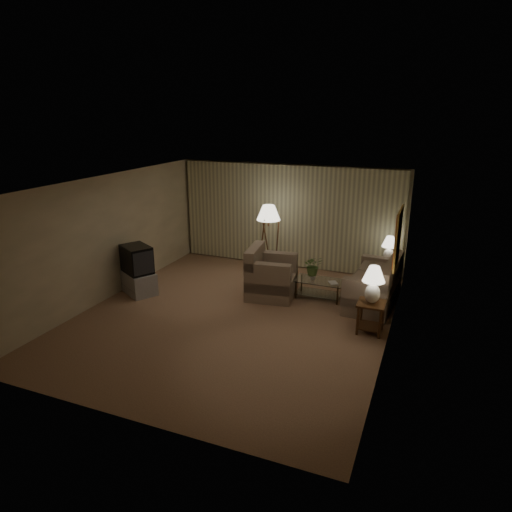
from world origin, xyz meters
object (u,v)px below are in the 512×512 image
(sofa, at_px, (373,286))
(table_lamp_near, at_px, (373,281))
(armchair, at_px, (272,277))
(tv_cabinet, at_px, (139,282))
(floor_lamp, at_px, (268,239))
(side_table_far, at_px, (387,270))
(table_lamp_far, at_px, (389,247))
(side_table_near, at_px, (371,312))
(vase, at_px, (313,276))
(coffee_table, at_px, (319,286))
(ottoman, at_px, (285,278))
(crt_tv, at_px, (137,259))

(sofa, bearing_deg, table_lamp_near, 10.42)
(armchair, height_order, tv_cabinet, armchair)
(tv_cabinet, height_order, floor_lamp, floor_lamp)
(side_table_far, distance_m, table_lamp_far, 0.57)
(side_table_near, bearing_deg, table_lamp_near, 180.00)
(sofa, distance_m, vase, 1.31)
(coffee_table, relative_size, vase, 7.90)
(table_lamp_far, xyz_separation_m, ottoman, (-2.22, -0.97, -0.76))
(side_table_near, distance_m, tv_cabinet, 5.20)
(floor_lamp, distance_m, ottoman, 1.17)
(side_table_near, xyz_separation_m, coffee_table, (-1.31, 1.25, -0.13))
(sofa, height_order, table_lamp_far, table_lamp_far)
(coffee_table, distance_m, ottoman, 0.98)
(armchair, height_order, table_lamp_near, table_lamp_near)
(table_lamp_near, bearing_deg, side_table_far, 90.00)
(sofa, height_order, ottoman, sofa)
(table_lamp_near, relative_size, vase, 5.27)
(table_lamp_near, bearing_deg, crt_tv, 179.96)
(sofa, distance_m, tv_cabinet, 5.23)
(sofa, relative_size, crt_tv, 2.21)
(ottoman, bearing_deg, crt_tv, -151.69)
(coffee_table, height_order, vase, vase)
(side_table_near, height_order, table_lamp_near, table_lamp_near)
(side_table_far, height_order, tv_cabinet, side_table_far)
(armchair, distance_m, tv_cabinet, 3.04)
(sofa, xyz_separation_m, crt_tv, (-5.05, -1.35, 0.40))
(sofa, relative_size, table_lamp_near, 2.73)
(table_lamp_near, xyz_separation_m, floor_lamp, (-2.88, 2.23, -0.08))
(sofa, distance_m, side_table_far, 1.24)
(side_table_far, distance_m, coffee_table, 1.87)
(tv_cabinet, distance_m, floor_lamp, 3.29)
(side_table_near, relative_size, side_table_far, 1.00)
(side_table_near, bearing_deg, vase, 139.35)
(armchair, xyz_separation_m, side_table_far, (2.32, 1.62, -0.05))
(side_table_far, xyz_separation_m, coffee_table, (-1.31, -1.33, -0.11))
(table_lamp_far, distance_m, vase, 2.03)
(crt_tv, relative_size, floor_lamp, 0.49)
(table_lamp_near, xyz_separation_m, ottoman, (-2.22, 1.61, -0.81))
(side_table_near, bearing_deg, tv_cabinet, 179.96)
(table_lamp_far, relative_size, floor_lamp, 0.34)
(armchair, relative_size, ottoman, 2.12)
(ottoman, bearing_deg, coffee_table, -21.68)
(tv_cabinet, height_order, crt_tv, crt_tv)
(table_lamp_near, bearing_deg, ottoman, 143.97)
(sofa, distance_m, table_lamp_far, 1.36)
(table_lamp_far, distance_m, ottoman, 2.53)
(ottoman, bearing_deg, floor_lamp, 136.78)
(table_lamp_far, bearing_deg, table_lamp_near, -90.00)
(side_table_near, xyz_separation_m, tv_cabinet, (-5.20, 0.00, -0.16))
(tv_cabinet, xyz_separation_m, crt_tv, (0.00, 0.00, 0.56))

